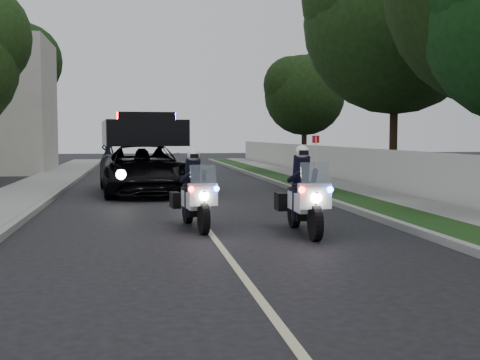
% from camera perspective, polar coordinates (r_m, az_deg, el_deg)
% --- Properties ---
extents(ground, '(120.00, 120.00, 0.00)m').
position_cam_1_polar(ground, '(8.90, 0.34, -8.92)').
color(ground, black).
rests_on(ground, ground).
extents(curb_right, '(0.20, 60.00, 0.15)m').
position_cam_1_polar(curb_right, '(19.45, 7.29, -1.59)').
color(curb_right, gray).
rests_on(curb_right, ground).
extents(grass_verge, '(1.20, 60.00, 0.16)m').
position_cam_1_polar(grass_verge, '(19.67, 9.25, -1.54)').
color(grass_verge, '#193814').
rests_on(grass_verge, ground).
extents(sidewalk_right, '(1.40, 60.00, 0.16)m').
position_cam_1_polar(sidewalk_right, '(20.12, 12.76, -1.47)').
color(sidewalk_right, gray).
rests_on(sidewalk_right, ground).
extents(property_wall, '(0.22, 60.00, 1.50)m').
position_cam_1_polar(property_wall, '(20.46, 15.39, 0.47)').
color(property_wall, beige).
rests_on(property_wall, ground).
extents(curb_left, '(0.20, 60.00, 0.15)m').
position_cam_1_polar(curb_left, '(18.83, -17.38, -1.94)').
color(curb_left, gray).
rests_on(curb_left, ground).
extents(sidewalk_left, '(2.00, 60.00, 0.16)m').
position_cam_1_polar(sidewalk_left, '(19.01, -20.67, -1.95)').
color(sidewalk_left, gray).
rests_on(sidewalk_left, ground).
extents(lane_marking, '(0.12, 50.00, 0.01)m').
position_cam_1_polar(lane_marking, '(18.71, -4.84, -2.02)').
color(lane_marking, '#BFB78C').
rests_on(lane_marking, ground).
extents(police_moto_left, '(0.93, 2.08, 1.71)m').
position_cam_1_polar(police_moto_left, '(13.49, -4.14, -4.43)').
color(police_moto_left, white).
rests_on(police_moto_left, ground).
extents(police_moto_right, '(0.79, 2.15, 1.81)m').
position_cam_1_polar(police_moto_right, '(12.82, 5.82, -4.90)').
color(police_moto_right, white).
rests_on(police_moto_right, ground).
extents(police_suv, '(3.30, 6.26, 2.94)m').
position_cam_1_polar(police_suv, '(21.56, -8.78, -1.25)').
color(police_suv, black).
rests_on(police_suv, ground).
extents(bicycle, '(0.86, 1.93, 0.98)m').
position_cam_1_polar(bicycle, '(34.08, -11.98, 0.68)').
color(bicycle, black).
rests_on(bicycle, ground).
extents(cyclist, '(0.64, 0.45, 1.73)m').
position_cam_1_polar(cyclist, '(34.08, -11.98, 0.68)').
color(cyclist, black).
rests_on(cyclist, ground).
extents(sign_post, '(0.33, 0.33, 2.05)m').
position_cam_1_polar(sign_post, '(26.66, 6.91, -0.21)').
color(sign_post, '#A71E0B').
rests_on(sign_post, ground).
extents(tree_right_d, '(10.18, 10.18, 13.59)m').
position_cam_1_polar(tree_right_d, '(28.94, 13.78, 0.05)').
color(tree_right_d, '#1D3B13').
rests_on(tree_right_d, ground).
extents(tree_right_e, '(5.99, 5.99, 9.19)m').
position_cam_1_polar(tree_right_e, '(43.27, 5.87, 1.47)').
color(tree_right_e, black).
rests_on(tree_right_e, ground).
extents(tree_left_far, '(7.02, 7.02, 10.33)m').
position_cam_1_polar(tree_left_far, '(40.00, -20.84, 1.00)').
color(tree_left_far, '#173410').
rests_on(tree_left_far, ground).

